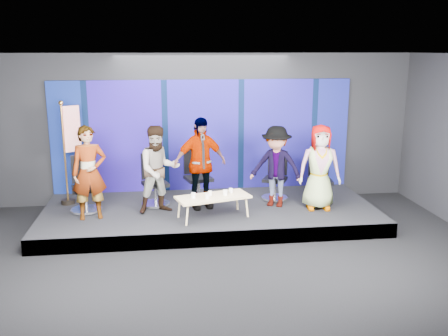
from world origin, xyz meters
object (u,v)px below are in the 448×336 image
at_px(panelist_a, 89,173).
at_px(panelist_b, 159,170).
at_px(mug_a, 193,195).
at_px(chair_b, 155,188).
at_px(mug_b, 207,196).
at_px(flag_stand, 70,150).
at_px(chair_c, 198,183).
at_px(panelist_d, 276,166).
at_px(panelist_e, 320,167).
at_px(mug_d, 225,192).
at_px(mug_c, 210,193).
at_px(chair_a, 85,193).
at_px(chair_e, 320,185).
at_px(mug_e, 231,191).
at_px(chair_d, 275,184).
at_px(coffee_table, 213,198).
at_px(panelist_c, 200,163).

relative_size(panelist_a, panelist_b, 1.03).
bearing_deg(mug_a, chair_b, 125.59).
xyz_separation_m(mug_b, flag_stand, (-2.81, 1.51, 0.69)).
xyz_separation_m(chair_c, mug_a, (-0.18, -1.27, 0.10)).
bearing_deg(panelist_b, mug_b, -51.23).
relative_size(panelist_d, flag_stand, 0.77).
distance_m(panelist_e, mug_d, 2.07).
distance_m(mug_a, mug_b, 0.28).
relative_size(panelist_b, mug_a, 17.48).
distance_m(chair_b, mug_c, 1.45).
bearing_deg(panelist_e, mug_d, -165.41).
distance_m(chair_a, mug_b, 2.63).
distance_m(chair_b, panelist_e, 3.53).
bearing_deg(panelist_e, mug_a, -164.76).
xyz_separation_m(chair_e, mug_d, (-2.19, -0.74, 0.13)).
distance_m(mug_a, mug_e, 0.82).
relative_size(chair_d, panelist_d, 0.62).
distance_m(mug_a, mug_d, 0.65).
relative_size(chair_d, coffee_table, 0.69).
bearing_deg(panelist_c, panelist_a, 175.76).
relative_size(panelist_b, mug_d, 17.20).
bearing_deg(panelist_a, mug_c, -16.79).
bearing_deg(chair_d, panelist_a, -141.81).
bearing_deg(chair_c, panelist_b, -154.73).
height_order(panelist_a, flag_stand, flag_stand).
bearing_deg(coffee_table, panelist_e, 7.70).
bearing_deg(panelist_e, panelist_a, -172.58).
xyz_separation_m(chair_b, flag_stand, (-1.78, 0.36, 0.82)).
distance_m(chair_e, mug_d, 2.32).
height_order(chair_a, coffee_table, chair_a).
xyz_separation_m(chair_a, mug_a, (2.19, -0.83, 0.12)).
distance_m(mug_c, flag_stand, 3.23).
xyz_separation_m(panelist_d, mug_d, (-1.16, -0.56, -0.37)).
xyz_separation_m(chair_b, chair_c, (0.94, 0.21, 0.03)).
xyz_separation_m(panelist_d, mug_b, (-1.54, -0.77, -0.37)).
bearing_deg(panelist_e, panelist_b, -176.12).
bearing_deg(panelist_b, panelist_e, -18.99).
relative_size(chair_d, mug_e, 11.35).
relative_size(panelist_a, panelist_e, 1.04).
xyz_separation_m(mug_a, mug_e, (0.78, 0.25, -0.00)).
bearing_deg(chair_b, chair_e, -19.11).
bearing_deg(mug_d, panelist_c, 124.71).
xyz_separation_m(chair_e, flag_stand, (-5.38, 0.56, 0.83)).
distance_m(chair_c, mug_a, 1.29).
bearing_deg(chair_c, mug_e, -74.30).
height_order(panelist_d, mug_c, panelist_d).
bearing_deg(mug_a, chair_d, 31.40).
distance_m(panelist_a, chair_d, 4.05).
xyz_separation_m(chair_b, mug_b, (1.03, -1.16, 0.13)).
height_order(panelist_e, mug_b, panelist_e).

